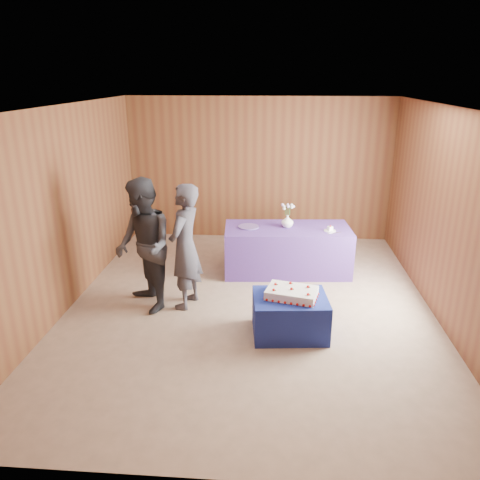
# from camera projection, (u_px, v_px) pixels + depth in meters

# --- Properties ---
(ground) EXTENTS (6.00, 6.00, 0.00)m
(ground) POSITION_uv_depth(u_px,v_px,m) (250.00, 306.00, 6.56)
(ground) COLOR gray
(ground) RESTS_ON ground
(room_shell) EXTENTS (5.04, 6.04, 2.72)m
(room_shell) POSITION_uv_depth(u_px,v_px,m) (251.00, 179.00, 5.96)
(room_shell) COLOR brown
(room_shell) RESTS_ON ground
(cake_table) EXTENTS (0.96, 0.78, 0.50)m
(cake_table) POSITION_uv_depth(u_px,v_px,m) (290.00, 315.00, 5.79)
(cake_table) COLOR navy
(cake_table) RESTS_ON ground
(serving_table) EXTENTS (2.06, 1.04, 0.75)m
(serving_table) POSITION_uv_depth(u_px,v_px,m) (287.00, 250.00, 7.61)
(serving_table) COLOR #4F338E
(serving_table) RESTS_ON ground
(sheet_cake) EXTENTS (0.71, 0.56, 0.14)m
(sheet_cake) POSITION_uv_depth(u_px,v_px,m) (292.00, 293.00, 5.69)
(sheet_cake) COLOR white
(sheet_cake) RESTS_ON cake_table
(vase) EXTENTS (0.24, 0.24, 0.20)m
(vase) POSITION_uv_depth(u_px,v_px,m) (287.00, 221.00, 7.47)
(vase) COLOR white
(vase) RESTS_ON serving_table
(flower_spray) EXTENTS (0.22, 0.22, 0.17)m
(flower_spray) POSITION_uv_depth(u_px,v_px,m) (288.00, 207.00, 7.39)
(flower_spray) COLOR #286529
(flower_spray) RESTS_ON vase
(platter) EXTENTS (0.38, 0.38, 0.02)m
(platter) POSITION_uv_depth(u_px,v_px,m) (248.00, 227.00, 7.49)
(platter) COLOR #634B97
(platter) RESTS_ON serving_table
(plate) EXTENTS (0.25, 0.25, 0.01)m
(plate) POSITION_uv_depth(u_px,v_px,m) (330.00, 231.00, 7.32)
(plate) COLOR white
(plate) RESTS_ON serving_table
(cake_slice) EXTENTS (0.10, 0.10, 0.09)m
(cake_slice) POSITION_uv_depth(u_px,v_px,m) (330.00, 228.00, 7.31)
(cake_slice) COLOR white
(cake_slice) RESTS_ON plate
(knife) EXTENTS (0.24, 0.14, 0.00)m
(knife) POSITION_uv_depth(u_px,v_px,m) (334.00, 233.00, 7.22)
(knife) COLOR silver
(knife) RESTS_ON serving_table
(guest_left) EXTENTS (0.56, 0.72, 1.74)m
(guest_left) POSITION_uv_depth(u_px,v_px,m) (185.00, 247.00, 6.31)
(guest_left) COLOR #393842
(guest_left) RESTS_ON ground
(guest_right) EXTENTS (1.06, 1.12, 1.82)m
(guest_right) POSITION_uv_depth(u_px,v_px,m) (144.00, 246.00, 6.22)
(guest_right) COLOR #2E3038
(guest_right) RESTS_ON ground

